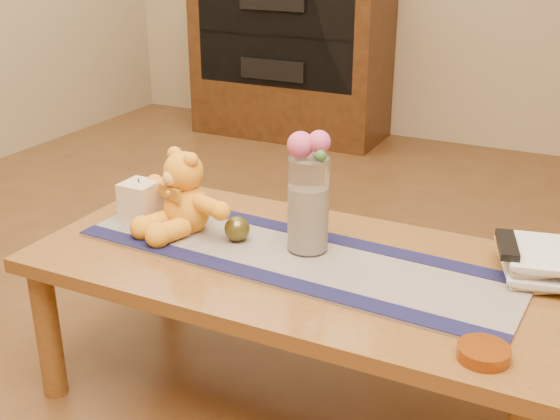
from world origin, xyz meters
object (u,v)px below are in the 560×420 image
at_px(teddy_bear, 186,192).
at_px(pillar_candle, 140,201).
at_px(bronze_ball, 237,229).
at_px(tv_remote, 507,245).
at_px(glass_vase, 308,205).
at_px(amber_dish, 483,353).
at_px(book_bottom, 503,270).

bearing_deg(teddy_bear, pillar_candle, -158.54).
bearing_deg(bronze_ball, teddy_bear, 176.58).
bearing_deg(tv_remote, glass_vase, 175.79).
relative_size(teddy_bear, bronze_ball, 4.66).
bearing_deg(pillar_candle, glass_vase, 3.39).
bearing_deg(tv_remote, teddy_bear, 172.86).
height_order(teddy_bear, pillar_candle, teddy_bear).
distance_m(teddy_bear, amber_dish, 0.95).
height_order(teddy_bear, glass_vase, glass_vase).
xyz_separation_m(pillar_candle, bronze_ball, (0.33, -0.00, -0.02)).
bearing_deg(amber_dish, teddy_bear, 162.99).
relative_size(book_bottom, amber_dish, 2.04).
relative_size(teddy_bear, pillar_candle, 2.84).
bearing_deg(glass_vase, teddy_bear, -176.10).
relative_size(glass_vase, amber_dish, 2.38).
xyz_separation_m(glass_vase, bronze_ball, (-0.20, -0.04, -0.09)).
bearing_deg(book_bottom, glass_vase, 173.91).
distance_m(book_bottom, tv_remote, 0.08).
height_order(book_bottom, amber_dish, amber_dish).
xyz_separation_m(bronze_ball, book_bottom, (0.70, 0.14, -0.03)).
xyz_separation_m(book_bottom, tv_remote, (0.00, -0.01, 0.07)).
height_order(teddy_bear, tv_remote, teddy_bear).
distance_m(pillar_candle, glass_vase, 0.53).
bearing_deg(glass_vase, book_bottom, 11.98).
relative_size(glass_vase, book_bottom, 1.17).
xyz_separation_m(book_bottom, amber_dish, (0.03, -0.41, 0.00)).
relative_size(tv_remote, amber_dish, 1.47).
relative_size(teddy_bear, tv_remote, 2.07).
bearing_deg(tv_remote, pillar_candle, 171.98).
distance_m(teddy_bear, book_bottom, 0.88).
bearing_deg(book_bottom, pillar_candle, 169.53).
xyz_separation_m(glass_vase, amber_dish, (0.53, -0.30, -0.12)).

